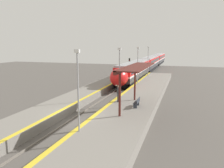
{
  "coord_description": "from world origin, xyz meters",
  "views": [
    {
      "loc": [
        8.99,
        -16.8,
        6.92
      ],
      "look_at": [
        0.56,
        8.71,
        2.15
      ],
      "focal_mm": 35.0,
      "sensor_mm": 36.0,
      "label": 1
    }
  ],
  "objects_px": {
    "train": "(150,63)",
    "lamppost_farthest": "(148,59)",
    "railway_signal": "(129,66)",
    "lamppost_near": "(78,86)",
    "lamppost_mid": "(119,70)",
    "lamppost_far": "(138,63)",
    "platform_bench": "(137,102)",
    "person_waiting": "(119,93)"
  },
  "relations": [
    {
      "from": "lamppost_near",
      "to": "person_waiting",
      "type": "bearing_deg",
      "value": 87.81
    },
    {
      "from": "train",
      "to": "lamppost_farthest",
      "type": "xyz_separation_m",
      "value": [
        2.14,
        -16.66,
        1.99
      ]
    },
    {
      "from": "platform_bench",
      "to": "railway_signal",
      "type": "height_order",
      "value": "railway_signal"
    },
    {
      "from": "railway_signal",
      "to": "lamppost_near",
      "type": "height_order",
      "value": "lamppost_near"
    },
    {
      "from": "lamppost_far",
      "to": "lamppost_farthest",
      "type": "xyz_separation_m",
      "value": [
        0.0,
        10.12,
        0.0
      ]
    },
    {
      "from": "platform_bench",
      "to": "lamppost_near",
      "type": "height_order",
      "value": "lamppost_near"
    },
    {
      "from": "railway_signal",
      "to": "lamppost_far",
      "type": "height_order",
      "value": "lamppost_far"
    },
    {
      "from": "lamppost_mid",
      "to": "train",
      "type": "bearing_deg",
      "value": 93.32
    },
    {
      "from": "person_waiting",
      "to": "railway_signal",
      "type": "distance_m",
      "value": 23.93
    },
    {
      "from": "railway_signal",
      "to": "lamppost_mid",
      "type": "xyz_separation_m",
      "value": [
        4.27,
        -22.12,
        1.58
      ]
    },
    {
      "from": "railway_signal",
      "to": "lamppost_far",
      "type": "bearing_deg",
      "value": -70.43
    },
    {
      "from": "lamppost_mid",
      "to": "lamppost_farthest",
      "type": "relative_size",
      "value": 1.0
    },
    {
      "from": "railway_signal",
      "to": "lamppost_farthest",
      "type": "relative_size",
      "value": 0.73
    },
    {
      "from": "person_waiting",
      "to": "lamppost_mid",
      "type": "xyz_separation_m",
      "value": [
        -0.33,
        1.34,
        2.33
      ]
    },
    {
      "from": "railway_signal",
      "to": "lamppost_mid",
      "type": "distance_m",
      "value": 22.59
    },
    {
      "from": "railway_signal",
      "to": "lamppost_near",
      "type": "distance_m",
      "value": 32.57
    },
    {
      "from": "person_waiting",
      "to": "lamppost_near",
      "type": "height_order",
      "value": "lamppost_near"
    },
    {
      "from": "lamppost_near",
      "to": "lamppost_far",
      "type": "xyz_separation_m",
      "value": [
        0.0,
        20.25,
        0.0
      ]
    },
    {
      "from": "platform_bench",
      "to": "lamppost_near",
      "type": "distance_m",
      "value": 8.4
    },
    {
      "from": "person_waiting",
      "to": "railway_signal",
      "type": "height_order",
      "value": "railway_signal"
    },
    {
      "from": "train",
      "to": "railway_signal",
      "type": "bearing_deg",
      "value": -98.17
    },
    {
      "from": "lamppost_mid",
      "to": "lamppost_farthest",
      "type": "xyz_separation_m",
      "value": [
        0.0,
        20.25,
        0.0
      ]
    },
    {
      "from": "person_waiting",
      "to": "lamppost_far",
      "type": "height_order",
      "value": "lamppost_far"
    },
    {
      "from": "lamppost_farthest",
      "to": "lamppost_far",
      "type": "bearing_deg",
      "value": -90.0
    },
    {
      "from": "lamppost_far",
      "to": "platform_bench",
      "type": "bearing_deg",
      "value": -78.36
    },
    {
      "from": "platform_bench",
      "to": "lamppost_farthest",
      "type": "height_order",
      "value": "lamppost_farthest"
    },
    {
      "from": "railway_signal",
      "to": "platform_bench",
      "type": "bearing_deg",
      "value": -74.45
    },
    {
      "from": "lamppost_farthest",
      "to": "platform_bench",
      "type": "bearing_deg",
      "value": -83.44
    },
    {
      "from": "train",
      "to": "railway_signal",
      "type": "distance_m",
      "value": 14.94
    },
    {
      "from": "lamppost_mid",
      "to": "lamppost_farthest",
      "type": "distance_m",
      "value": 20.25
    },
    {
      "from": "platform_bench",
      "to": "lamppost_mid",
      "type": "relative_size",
      "value": 0.25
    },
    {
      "from": "lamppost_far",
      "to": "railway_signal",
      "type": "bearing_deg",
      "value": 109.57
    },
    {
      "from": "platform_bench",
      "to": "lamppost_far",
      "type": "height_order",
      "value": "lamppost_far"
    },
    {
      "from": "lamppost_mid",
      "to": "person_waiting",
      "type": "bearing_deg",
      "value": -76.01
    },
    {
      "from": "train",
      "to": "person_waiting",
      "type": "height_order",
      "value": "train"
    },
    {
      "from": "train",
      "to": "lamppost_mid",
      "type": "distance_m",
      "value": 37.02
    },
    {
      "from": "lamppost_far",
      "to": "lamppost_farthest",
      "type": "height_order",
      "value": "same"
    },
    {
      "from": "railway_signal",
      "to": "lamppost_farthest",
      "type": "xyz_separation_m",
      "value": [
        4.27,
        -1.88,
        1.58
      ]
    },
    {
      "from": "railway_signal",
      "to": "lamppost_far",
      "type": "relative_size",
      "value": 0.73
    },
    {
      "from": "railway_signal",
      "to": "lamppost_mid",
      "type": "bearing_deg",
      "value": -79.09
    },
    {
      "from": "platform_bench",
      "to": "railway_signal",
      "type": "xyz_separation_m",
      "value": [
        -6.9,
        24.78,
        1.24
      ]
    },
    {
      "from": "lamppost_near",
      "to": "lamppost_mid",
      "type": "xyz_separation_m",
      "value": [
        0.0,
        10.12,
        0.0
      ]
    }
  ]
}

